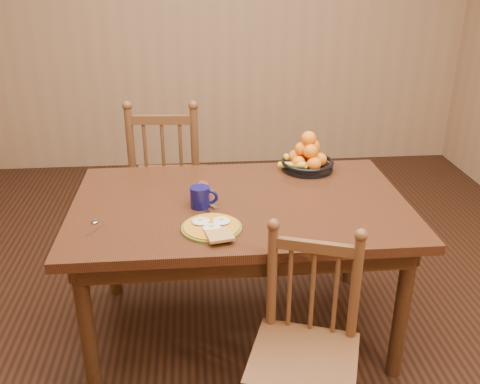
{
  "coord_description": "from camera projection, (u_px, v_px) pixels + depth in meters",
  "views": [
    {
      "loc": [
        -0.21,
        -2.31,
        1.84
      ],
      "look_at": [
        0.0,
        0.0,
        0.8
      ],
      "focal_mm": 40.0,
      "sensor_mm": 36.0,
      "label": 1
    }
  ],
  "objects": [
    {
      "name": "room",
      "position": [
        240.0,
        77.0,
        2.32
      ],
      "size": [
        4.52,
        5.02,
        2.72
      ],
      "color": "black",
      "rests_on": "ground"
    },
    {
      "name": "dining_table",
      "position": [
        240.0,
        217.0,
        2.6
      ],
      "size": [
        1.6,
        1.0,
        0.75
      ],
      "color": "black",
      "rests_on": "ground"
    },
    {
      "name": "chair_far",
      "position": [
        168.0,
        179.0,
        3.45
      ],
      "size": [
        0.5,
        0.48,
        1.03
      ],
      "rotation": [
        0.0,
        0.0,
        3.06
      ],
      "color": "#4C2E16",
      "rests_on": "ground"
    },
    {
      "name": "chair_near",
      "position": [
        305.0,
        349.0,
        2.08
      ],
      "size": [
        0.51,
        0.5,
        0.89
      ],
      "rotation": [
        0.0,
        0.0,
        -0.34
      ],
      "color": "#4C2E16",
      "rests_on": "ground"
    },
    {
      "name": "breakfast_plate",
      "position": [
        212.0,
        227.0,
        2.3
      ],
      "size": [
        0.26,
        0.3,
        0.04
      ],
      "color": "#59601E",
      "rests_on": "dining_table"
    },
    {
      "name": "fork",
      "position": [
        213.0,
        212.0,
        2.45
      ],
      "size": [
        0.08,
        0.18,
        0.0
      ],
      "rotation": [
        0.0,
        0.0,
        0.52
      ],
      "color": "silver",
      "rests_on": "dining_table"
    },
    {
      "name": "spoon",
      "position": [
        95.0,
        224.0,
        2.34
      ],
      "size": [
        0.06,
        0.15,
        0.01
      ],
      "rotation": [
        0.0,
        0.0,
        -0.48
      ],
      "color": "silver",
      "rests_on": "dining_table"
    },
    {
      "name": "coffee_mug",
      "position": [
        201.0,
        197.0,
        2.49
      ],
      "size": [
        0.13,
        0.09,
        0.1
      ],
      "color": "#0C0B3F",
      "rests_on": "dining_table"
    },
    {
      "name": "juice_glass",
      "position": [
        204.0,
        192.0,
        2.56
      ],
      "size": [
        0.06,
        0.06,
        0.09
      ],
      "color": "silver",
      "rests_on": "dining_table"
    },
    {
      "name": "fruit_bowl",
      "position": [
        307.0,
        159.0,
        2.92
      ],
      "size": [
        0.29,
        0.29,
        0.22
      ],
      "color": "black",
      "rests_on": "dining_table"
    }
  ]
}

